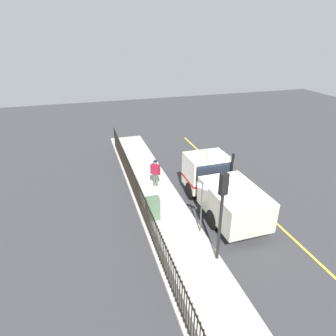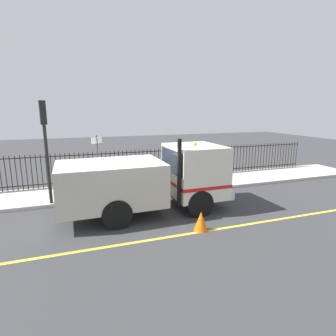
# 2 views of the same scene
# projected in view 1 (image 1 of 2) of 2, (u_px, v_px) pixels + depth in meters

# --- Properties ---
(ground_plane) EXTENTS (58.23, 58.23, 0.00)m
(ground_plane) POSITION_uv_depth(u_px,v_px,m) (226.00, 214.00, 15.01)
(ground_plane) COLOR #38383A
(ground_plane) RESTS_ON ground
(sidewalk_slab) EXTENTS (2.61, 26.47, 0.13)m
(sidewalk_slab) POSITION_uv_depth(u_px,v_px,m) (170.00, 223.00, 14.17)
(sidewalk_slab) COLOR #B7B2A8
(sidewalk_slab) RESTS_ON ground
(lane_marking) EXTENTS (0.12, 23.82, 0.01)m
(lane_marking) POSITION_uv_depth(u_px,v_px,m) (260.00, 208.00, 15.54)
(lane_marking) COLOR yellow
(lane_marking) RESTS_ON ground
(work_truck) EXTENTS (2.40, 6.06, 2.75)m
(work_truck) POSITION_uv_depth(u_px,v_px,m) (219.00, 185.00, 15.09)
(work_truck) COLOR silver
(work_truck) RESTS_ON ground
(worker_standing) EXTENTS (0.52, 0.46, 1.71)m
(worker_standing) POSITION_uv_depth(u_px,v_px,m) (155.00, 170.00, 17.05)
(worker_standing) COLOR maroon
(worker_standing) RESTS_ON sidewalk_slab
(iron_fence) EXTENTS (0.04, 22.53, 1.58)m
(iron_fence) POSITION_uv_depth(u_px,v_px,m) (146.00, 213.00, 13.50)
(iron_fence) COLOR black
(iron_fence) RESTS_ON sidewalk_slab
(traffic_light_near) EXTENTS (0.33, 0.26, 3.87)m
(traffic_light_near) POSITION_uv_depth(u_px,v_px,m) (222.00, 201.00, 10.75)
(traffic_light_near) COLOR black
(traffic_light_near) RESTS_ON sidewalk_slab
(utility_cabinet) EXTENTS (0.64, 0.44, 1.20)m
(utility_cabinet) POSITION_uv_depth(u_px,v_px,m) (153.00, 208.00, 14.17)
(utility_cabinet) COLOR #4C6B4C
(utility_cabinet) RESTS_ON sidewalk_slab
(traffic_cone) EXTENTS (0.43, 0.43, 0.62)m
(traffic_cone) POSITION_uv_depth(u_px,v_px,m) (243.00, 189.00, 16.79)
(traffic_cone) COLOR orange
(traffic_cone) RESTS_ON ground
(street_sign) EXTENTS (0.33, 0.41, 2.57)m
(street_sign) POSITION_uv_depth(u_px,v_px,m) (202.00, 202.00, 12.84)
(street_sign) COLOR #4C4C4C
(street_sign) RESTS_ON sidewalk_slab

